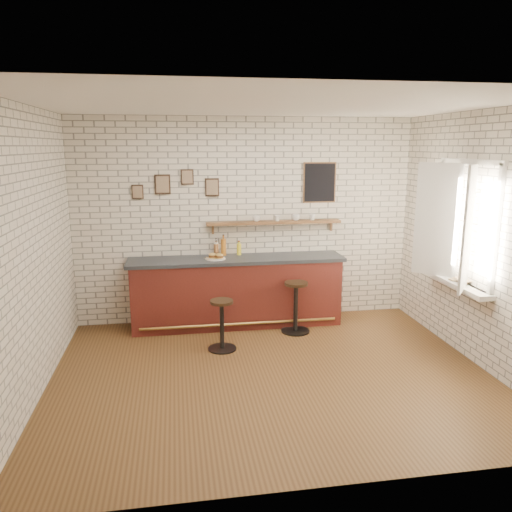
% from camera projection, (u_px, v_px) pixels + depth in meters
% --- Properties ---
extents(ground, '(5.00, 5.00, 0.00)m').
position_uv_depth(ground, '(271.00, 374.00, 5.78)').
color(ground, brown).
rests_on(ground, ground).
extents(bar_counter, '(3.10, 0.65, 1.01)m').
position_uv_depth(bar_counter, '(237.00, 291.00, 7.28)').
color(bar_counter, '#551C16').
rests_on(bar_counter, ground).
extents(sandwich_plate, '(0.28, 0.28, 0.01)m').
position_uv_depth(sandwich_plate, '(215.00, 259.00, 7.08)').
color(sandwich_plate, white).
rests_on(sandwich_plate, bar_counter).
extents(ciabatta_sandwich, '(0.22, 0.15, 0.07)m').
position_uv_depth(ciabatta_sandwich, '(216.00, 256.00, 7.08)').
color(ciabatta_sandwich, tan).
rests_on(ciabatta_sandwich, sandwich_plate).
extents(potato_chips, '(0.26, 0.19, 0.00)m').
position_uv_depth(potato_chips, '(213.00, 258.00, 7.07)').
color(potato_chips, gold).
rests_on(potato_chips, sandwich_plate).
extents(bitters_bottle_brown, '(0.07, 0.07, 0.23)m').
position_uv_depth(bitters_bottle_brown, '(216.00, 249.00, 7.29)').
color(bitters_bottle_brown, brown).
rests_on(bitters_bottle_brown, bar_counter).
extents(bitters_bottle_white, '(0.07, 0.07, 0.26)m').
position_uv_depth(bitters_bottle_white, '(216.00, 249.00, 7.29)').
color(bitters_bottle_white, white).
rests_on(bitters_bottle_white, bar_counter).
extents(bitters_bottle_amber, '(0.08, 0.08, 0.31)m').
position_uv_depth(bitters_bottle_amber, '(224.00, 247.00, 7.30)').
color(bitters_bottle_amber, '#AF651C').
rests_on(bitters_bottle_amber, bar_counter).
extents(condiment_bottle_yellow, '(0.07, 0.07, 0.21)m').
position_uv_depth(condiment_bottle_yellow, '(239.00, 249.00, 7.34)').
color(condiment_bottle_yellow, yellow).
rests_on(condiment_bottle_yellow, bar_counter).
extents(bar_stool_left, '(0.37, 0.37, 0.66)m').
position_uv_depth(bar_stool_left, '(222.00, 323.00, 6.40)').
color(bar_stool_left, black).
rests_on(bar_stool_left, ground).
extents(bar_stool_right, '(0.40, 0.40, 0.73)m').
position_uv_depth(bar_stool_right, '(296.00, 305.00, 7.01)').
color(bar_stool_right, black).
rests_on(bar_stool_right, ground).
extents(wall_shelf, '(2.00, 0.18, 0.18)m').
position_uv_depth(wall_shelf, '(274.00, 222.00, 7.36)').
color(wall_shelf, brown).
rests_on(wall_shelf, ground).
extents(shelf_cup_a, '(0.13, 0.13, 0.09)m').
position_uv_depth(shelf_cup_a, '(257.00, 219.00, 7.30)').
color(shelf_cup_a, white).
rests_on(shelf_cup_a, wall_shelf).
extents(shelf_cup_b, '(0.13, 0.13, 0.08)m').
position_uv_depth(shelf_cup_b, '(277.00, 218.00, 7.35)').
color(shelf_cup_b, white).
rests_on(shelf_cup_b, wall_shelf).
extents(shelf_cup_c, '(0.13, 0.13, 0.09)m').
position_uv_depth(shelf_cup_c, '(296.00, 217.00, 7.39)').
color(shelf_cup_c, white).
rests_on(shelf_cup_c, wall_shelf).
extents(shelf_cup_d, '(0.13, 0.13, 0.09)m').
position_uv_depth(shelf_cup_d, '(312.00, 217.00, 7.43)').
color(shelf_cup_d, white).
rests_on(shelf_cup_d, wall_shelf).
extents(back_wall_decor, '(2.96, 0.02, 0.56)m').
position_uv_depth(back_wall_decor, '(262.00, 183.00, 7.28)').
color(back_wall_decor, black).
rests_on(back_wall_decor, ground).
extents(window_sill, '(0.20, 1.35, 0.06)m').
position_uv_depth(window_sill, '(455.00, 283.00, 6.25)').
color(window_sill, white).
rests_on(window_sill, ground).
extents(casement_window, '(0.40, 1.30, 1.56)m').
position_uv_depth(casement_window, '(457.00, 224.00, 6.08)').
color(casement_window, white).
rests_on(casement_window, ground).
extents(book_lower, '(0.27, 0.29, 0.02)m').
position_uv_depth(book_lower, '(457.00, 281.00, 6.17)').
color(book_lower, tan).
rests_on(book_lower, window_sill).
extents(book_upper, '(0.22, 0.26, 0.02)m').
position_uv_depth(book_upper, '(456.00, 280.00, 6.18)').
color(book_upper, tan).
rests_on(book_upper, book_lower).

